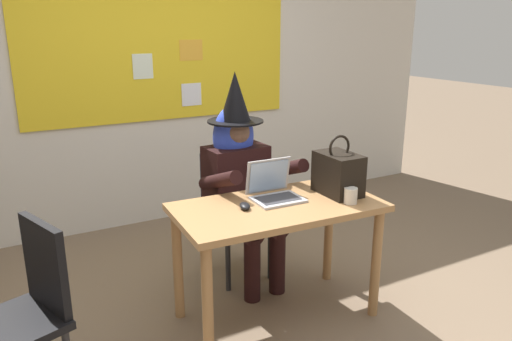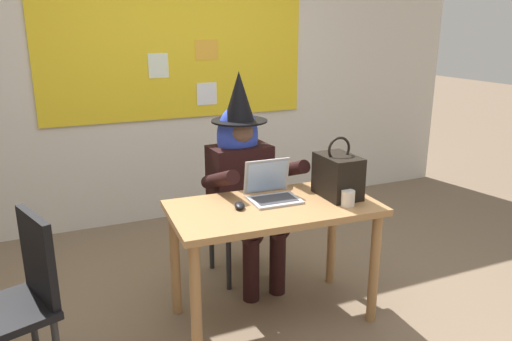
{
  "view_description": "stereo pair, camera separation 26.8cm",
  "coord_description": "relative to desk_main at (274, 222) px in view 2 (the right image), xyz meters",
  "views": [
    {
      "loc": [
        -1.41,
        -2.26,
        1.78
      ],
      "look_at": [
        0.05,
        0.39,
        0.88
      ],
      "focal_mm": 34.75,
      "sensor_mm": 36.0,
      "label": 1
    },
    {
      "loc": [
        -1.17,
        -2.38,
        1.78
      ],
      "look_at": [
        0.05,
        0.39,
        0.88
      ],
      "focal_mm": 34.75,
      "sensor_mm": 36.0,
      "label": 2
    }
  ],
  "objects": [
    {
      "name": "coffee_mug",
      "position": [
        0.39,
        -0.19,
        0.16
      ],
      "size": [
        0.08,
        0.08,
        0.09
      ],
      "primitive_type": "cylinder",
      "color": "silver",
      "rests_on": "desk_main"
    },
    {
      "name": "ground_plane",
      "position": [
        -0.03,
        -0.09,
        -0.64
      ],
      "size": [
        24.0,
        24.0,
        0.0
      ],
      "primitive_type": "plane",
      "color": "#75604C"
    },
    {
      "name": "handbag",
      "position": [
        0.43,
        -0.02,
        0.25
      ],
      "size": [
        0.2,
        0.3,
        0.38
      ],
      "rotation": [
        0.0,
        0.0,
        0.05
      ],
      "color": "black",
      "rests_on": "desk_main"
    },
    {
      "name": "chair_spare_by_window",
      "position": [
        -1.4,
        -0.02,
        -0.14
      ],
      "size": [
        0.53,
        0.53,
        0.89
      ],
      "rotation": [
        0.0,
        0.0,
        3.47
      ],
      "color": "black",
      "rests_on": "ground"
    },
    {
      "name": "chair_at_desk",
      "position": [
        0.03,
        0.68,
        -0.14
      ],
      "size": [
        0.43,
        0.43,
        0.9
      ],
      "rotation": [
        0.0,
        0.0,
        -1.54
      ],
      "color": "#2D3347",
      "rests_on": "ground"
    },
    {
      "name": "desk_main",
      "position": [
        0.0,
        0.0,
        0.0
      ],
      "size": [
        1.26,
        0.7,
        0.75
      ],
      "rotation": [
        0.0,
        0.0,
        -0.05
      ],
      "color": "#A37547",
      "rests_on": "ground"
    },
    {
      "name": "wall_back_bulletin",
      "position": [
        -0.03,
        1.96,
        0.75
      ],
      "size": [
        6.0,
        2.15,
        2.75
      ],
      "color": "silver",
      "rests_on": "ground"
    },
    {
      "name": "computer_mouse",
      "position": [
        -0.21,
        0.03,
        0.13
      ],
      "size": [
        0.09,
        0.12,
        0.03
      ],
      "primitive_type": "ellipsoid",
      "rotation": [
        0.0,
        0.0,
        -0.3
      ],
      "color": "black",
      "rests_on": "desk_main"
    },
    {
      "name": "person_costumed",
      "position": [
        0.03,
        0.56,
        0.16
      ],
      "size": [
        0.61,
        0.67,
        1.48
      ],
      "rotation": [
        0.0,
        0.0,
        -1.52
      ],
      "color": "black",
      "rests_on": "ground"
    },
    {
      "name": "laptop",
      "position": [
        0.03,
        0.1,
        0.16
      ],
      "size": [
        0.3,
        0.27,
        0.23
      ],
      "rotation": [
        0.0,
        0.0,
        -0.03
      ],
      "color": "#B7B7BC",
      "rests_on": "desk_main"
    }
  ]
}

